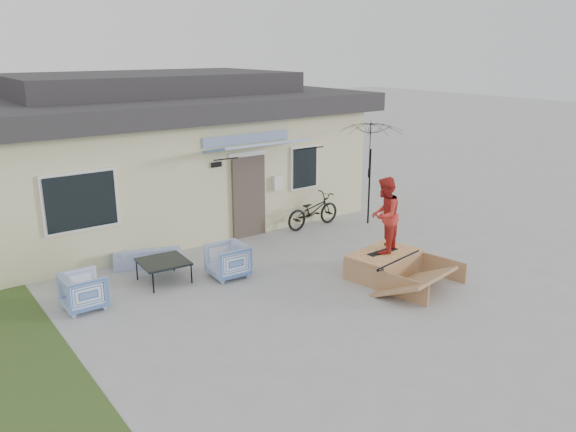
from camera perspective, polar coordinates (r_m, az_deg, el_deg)
ground at (r=11.10m, az=4.30°, el=-8.86°), size 90.00×90.00×0.00m
grass_strip at (r=10.77m, az=-25.54°, el=-11.35°), size 1.40×8.00×0.01m
house at (r=17.13m, az=-13.26°, el=6.65°), size 10.80×8.49×4.10m
loveseat at (r=13.29m, az=-13.81°, el=-3.56°), size 1.57×0.92×0.59m
armchair_left at (r=11.46m, az=-19.70°, el=-6.88°), size 0.70×0.75×0.77m
armchair_right at (r=12.30m, az=-6.05°, el=-4.29°), size 0.77×0.81×0.79m
coffee_table at (r=12.31m, az=-12.26°, el=-5.39°), size 1.00×1.00×0.47m
bicycle at (r=15.57m, az=2.50°, el=0.90°), size 1.78×0.70×1.12m
patio_umbrella at (r=15.75m, az=8.20°, el=5.37°), size 1.93×1.82×2.20m
skate_ramp at (r=12.53m, az=9.55°, el=-4.73°), size 1.86×2.27×0.51m
skateboard at (r=12.46m, az=9.41°, el=-3.48°), size 0.79×0.22×0.05m
skater at (r=12.21m, az=9.60°, el=0.22°), size 0.99×0.92×1.63m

